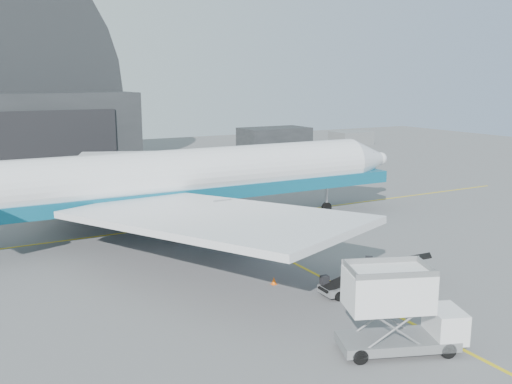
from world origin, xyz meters
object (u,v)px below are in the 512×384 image
pushback_tug (299,236)px  belt_loader_b (394,270)px  catering_truck (397,311)px  belt_loader_a (352,284)px  airliner (174,179)px

pushback_tug → belt_loader_b: (1.22, -10.52, -0.10)m
catering_truck → belt_loader_a: 8.47m
airliner → pushback_tug: size_ratio=11.61×
airliner → catering_truck: 27.92m
catering_truck → belt_loader_a: (3.20, 7.66, -1.66)m
catering_truck → belt_loader_b: (7.75, 8.59, -1.67)m
belt_loader_a → belt_loader_b: size_ratio=1.09×
pushback_tug → belt_loader_b: size_ratio=0.97×
belt_loader_a → belt_loader_b: 4.64m
catering_truck → belt_loader_b: catering_truck is taller
catering_truck → belt_loader_a: bearing=88.3°
catering_truck → pushback_tug: 20.25m
catering_truck → pushback_tug: size_ratio=1.58×
airliner → pushback_tug: (7.98, -8.64, -4.27)m
airliner → belt_loader_b: 21.70m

